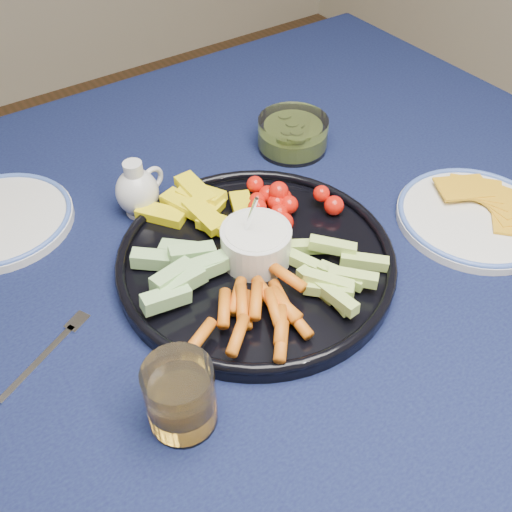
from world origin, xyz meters
TOP-DOWN VIEW (x-y plane):
  - dining_table at (0.00, 0.00)m, footprint 1.67×1.07m
  - crudite_platter at (0.11, -0.09)m, footprint 0.40×0.40m
  - creamer_pitcher at (0.04, 0.12)m, footprint 0.09×0.07m
  - pickle_bowl at (0.34, 0.12)m, footprint 0.13×0.13m
  - cheese_plate at (0.45, -0.20)m, footprint 0.24×0.24m
  - juice_tumbler at (-0.09, -0.24)m, footprint 0.08×0.08m
  - fork_left at (-0.18, -0.06)m, footprint 0.14×0.08m

SIDE VIEW (x-z plane):
  - dining_table at x=0.00m, z-range 0.29..1.03m
  - fork_left at x=-0.18m, z-range 0.75..0.75m
  - cheese_plate at x=0.45m, z-range 0.74..0.77m
  - crudite_platter at x=0.11m, z-range 0.71..0.83m
  - pickle_bowl at x=0.34m, z-range 0.74..0.80m
  - juice_tumbler at x=-0.09m, z-range 0.74..0.83m
  - creamer_pitcher at x=0.04m, z-range 0.74..0.83m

